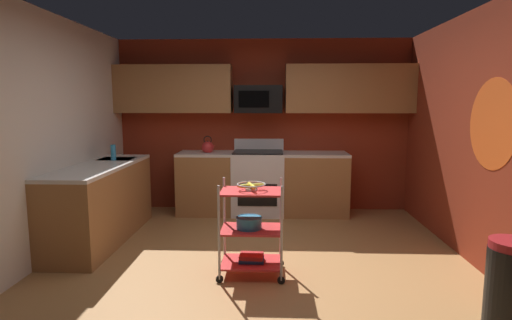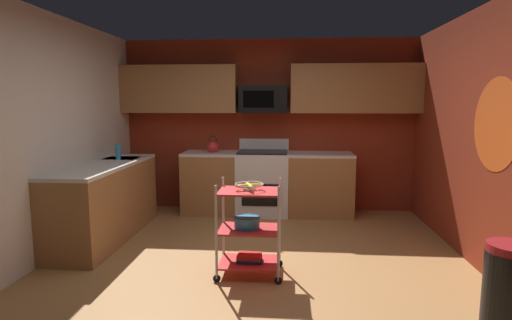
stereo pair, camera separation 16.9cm
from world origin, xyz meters
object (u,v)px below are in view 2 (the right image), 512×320
fruit_bowl (249,186)px  mixing_bowl_large (247,222)px  microwave (263,99)px  kettle (213,147)px  oven_range (263,182)px  dish_soap_bottle (118,152)px  trash_can (509,289)px  rolling_cart (249,229)px  book_stack (249,258)px

fruit_bowl → mixing_bowl_large: bearing=180.0°
microwave → kettle: size_ratio=2.65×
microwave → mixing_bowl_large: size_ratio=2.78×
oven_range → kettle: 0.91m
oven_range → dish_soap_bottle: dish_soap_bottle is taller
oven_range → kettle: size_ratio=4.17×
fruit_bowl → mixing_bowl_large: 0.36m
mixing_bowl_large → trash_can: 2.16m
microwave → rolling_cart: (0.02, -2.35, -1.25)m
oven_range → rolling_cart: (0.02, -2.24, -0.02)m
microwave → book_stack: bearing=-89.6°
rolling_cart → oven_range: bearing=90.4°
dish_soap_bottle → trash_can: dish_soap_bottle is taller
fruit_bowl → mixing_bowl_large: (-0.02, 0.00, -0.36)m
rolling_cart → fruit_bowl: size_ratio=3.36×
mixing_bowl_large → book_stack: size_ratio=1.04×
rolling_cart → dish_soap_bottle: 2.34m
rolling_cart → dish_soap_bottle: dish_soap_bottle is taller
trash_can → fruit_bowl: bearing=156.2°
rolling_cart → book_stack: rolling_cart is taller
kettle → trash_can: size_ratio=0.40×
microwave → rolling_cart: size_ratio=0.77×
fruit_bowl → book_stack: size_ratio=1.12×
oven_range → fruit_bowl: size_ratio=4.04×
rolling_cart → fruit_bowl: bearing=63.4°
kettle → dish_soap_bottle: 1.40m
oven_range → kettle: bearing=-179.7°
book_stack → trash_can: (1.95, -0.86, 0.16)m
oven_range → trash_can: bearing=-57.7°
trash_can → rolling_cart: bearing=156.2°
fruit_bowl → kettle: (-0.77, 2.24, 0.12)m
mixing_bowl_large → book_stack: bearing=0.0°
mixing_bowl_large → kettle: size_ratio=0.95×
book_stack → fruit_bowl: bearing=0.0°
oven_range → fruit_bowl: 2.28m
kettle → trash_can: bearing=-48.8°
rolling_cart → mixing_bowl_large: size_ratio=3.63×
oven_range → mixing_bowl_large: bearing=-90.1°
microwave → book_stack: size_ratio=2.89×
book_stack → kettle: kettle is taller
microwave → mixing_bowl_large: bearing=-90.1°
rolling_cart → dish_soap_bottle: (-1.84, 1.33, 0.57)m
kettle → rolling_cart: bearing=-71.1°
dish_soap_bottle → book_stack: bearing=-36.0°
fruit_bowl → rolling_cart: bearing=-116.6°
rolling_cart → kettle: bearing=108.9°
rolling_cart → book_stack: bearing=90.0°
kettle → microwave: bearing=8.3°
fruit_bowl → trash_can: 2.20m
dish_soap_bottle → trash_can: size_ratio=0.30×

